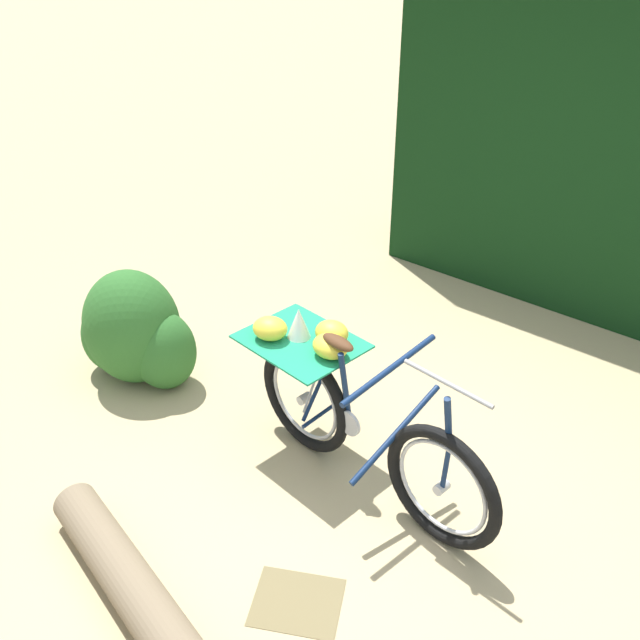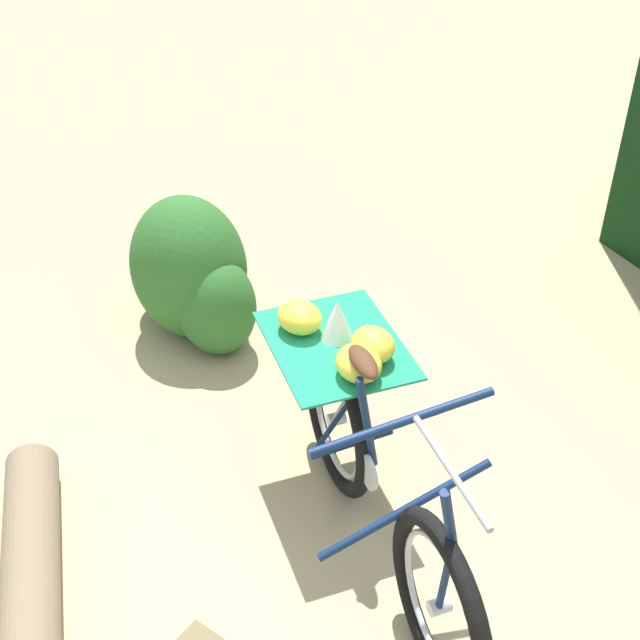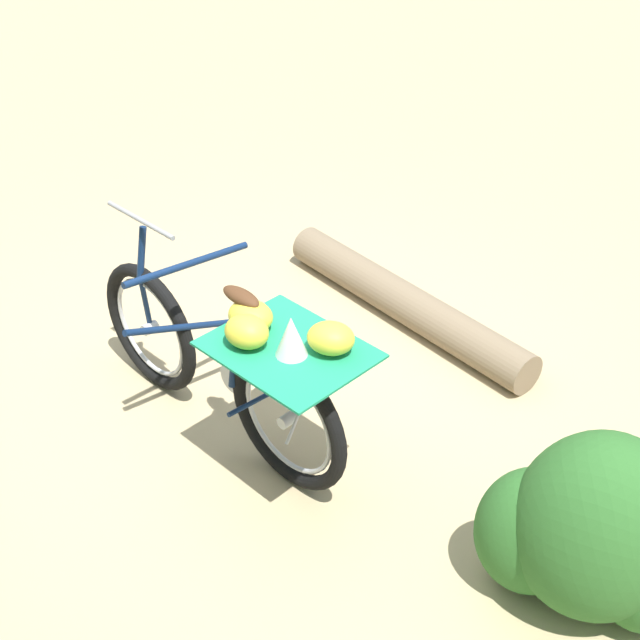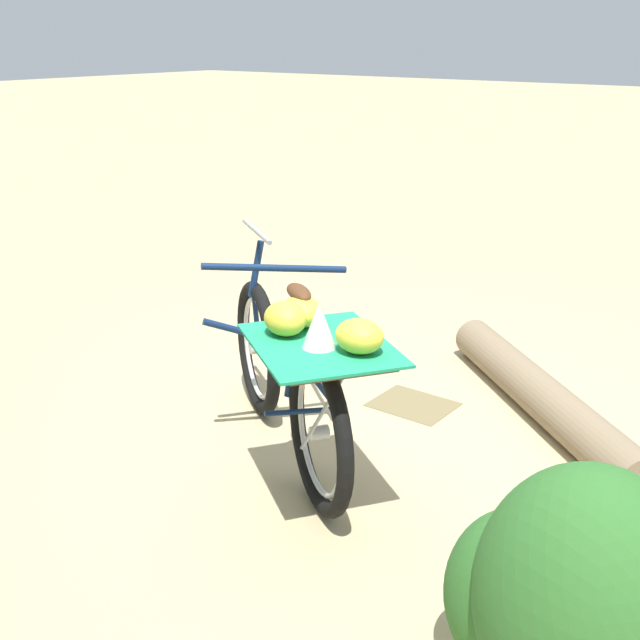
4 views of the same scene
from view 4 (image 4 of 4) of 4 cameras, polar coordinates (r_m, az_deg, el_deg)
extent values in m
plane|color=tan|center=(4.18, -0.48, -9.09)|extent=(60.00, 60.00, 0.00)
torus|color=black|center=(4.48, -4.31, -1.94)|extent=(0.64, 0.47, 0.73)
torus|color=#B7B7BC|center=(4.48, -4.31, -1.94)|extent=(0.48, 0.34, 0.57)
cylinder|color=#B7B7BC|center=(4.48, -4.31, -1.94)|extent=(0.09, 0.10, 0.06)
torus|color=black|center=(3.56, -0.06, -7.77)|extent=(0.64, 0.47, 0.73)
torus|color=#B7B7BC|center=(3.56, -0.06, -7.77)|extent=(0.48, 0.34, 0.57)
cylinder|color=#B7B7BC|center=(3.56, -0.06, -7.77)|extent=(0.09, 0.10, 0.06)
cylinder|color=#0F2347|center=(4.13, -3.25, -1.36)|extent=(0.42, 0.60, 0.30)
cylinder|color=#0F2347|center=(3.95, -3.08, 3.60)|extent=(0.43, 0.61, 0.11)
cylinder|color=#0F2347|center=(3.75, -1.71, -1.80)|extent=(0.09, 0.11, 0.49)
cylinder|color=#0F2347|center=(3.72, -0.99, -6.30)|extent=(0.24, 0.33, 0.05)
cylinder|color=#0F2347|center=(3.60, -0.82, -3.50)|extent=(0.20, 0.28, 0.47)
cylinder|color=#0F2347|center=(4.44, -4.39, -0.09)|extent=(0.05, 0.06, 0.30)
cylinder|color=#0F2347|center=(4.33, -4.43, 3.54)|extent=(0.08, 0.10, 0.30)
cylinder|color=gray|center=(4.25, -4.40, 6.12)|extent=(0.44, 0.31, 0.02)
ellipsoid|color=#4C2D19|center=(3.60, -1.47, 1.92)|extent=(0.23, 0.20, 0.06)
cylinder|color=#B7B7BC|center=(3.88, -1.85, -4.94)|extent=(0.14, 0.11, 0.16)
cylinder|color=#B7B7BC|center=(3.56, -0.55, -4.39)|extent=(0.13, 0.18, 0.39)
cylinder|color=#B7B7BC|center=(3.38, 0.56, -5.74)|extent=(0.15, 0.21, 0.39)
cube|color=brown|center=(3.38, 0.05, -2.00)|extent=(0.74, 0.70, 0.02)
cube|color=#1E8C60|center=(3.38, 0.05, -1.71)|extent=(0.87, 0.83, 0.01)
ellipsoid|color=yellow|center=(3.56, -1.29, 0.59)|extent=(0.28, 0.27, 0.13)
ellipsoid|color=yellow|center=(3.26, 2.73, -1.12)|extent=(0.22, 0.20, 0.14)
ellipsoid|color=yellow|center=(3.45, -2.42, 0.09)|extent=(0.25, 0.23, 0.14)
cone|color=white|center=(3.30, -0.06, -0.36)|extent=(0.19, 0.19, 0.19)
cylinder|color=#7F6B51|center=(4.65, 15.03, -5.09)|extent=(1.59, 1.38, 0.24)
ellipsoid|color=#2D6628|center=(2.64, 17.94, -17.99)|extent=(0.68, 0.61, 0.85)
ellipsoid|color=#2D6628|center=(2.82, 13.38, -18.10)|extent=(0.47, 0.42, 0.60)
cube|color=olive|center=(4.70, 6.43, -5.80)|extent=(0.44, 0.36, 0.01)
camera|label=1|loc=(6.55, 14.03, 28.08)|focal=39.65mm
camera|label=2|loc=(6.15, 1.46, 29.15)|focal=48.65mm
camera|label=3|loc=(1.66, -89.28, 40.98)|focal=49.29mm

